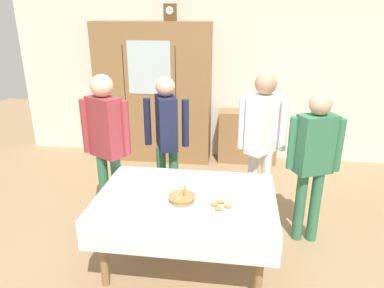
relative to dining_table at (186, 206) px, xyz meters
name	(u,v)px	position (x,y,z in m)	size (l,w,h in m)	color
ground_plane	(189,248)	(0.00, 0.24, -0.63)	(12.00, 12.00, 0.00)	#997A56
back_wall	(213,75)	(0.00, 2.89, 0.72)	(6.40, 0.10, 2.70)	silver
dining_table	(186,206)	(0.00, 0.00, 0.00)	(1.62, 1.11, 0.73)	olive
wall_cabinet	(154,94)	(-0.90, 2.59, 0.45)	(1.79, 0.46, 2.16)	olive
mantel_clock	(170,12)	(-0.61, 2.59, 1.65)	(0.18, 0.11, 0.24)	brown
bookshelf_low	(248,137)	(0.60, 2.64, -0.22)	(0.91, 0.35, 0.83)	olive
book_stack	(249,108)	(0.60, 2.64, 0.26)	(0.15, 0.22, 0.13)	#3D754C
tea_cup_near_right	(138,181)	(-0.50, 0.21, 0.12)	(0.13, 0.13, 0.06)	white
tea_cup_center	(141,208)	(-0.34, -0.28, 0.12)	(0.13, 0.13, 0.06)	silver
tea_cup_mid_left	(193,186)	(0.04, 0.18, 0.12)	(0.13, 0.13, 0.06)	white
tea_cup_far_left	(220,178)	(0.29, 0.37, 0.12)	(0.13, 0.13, 0.06)	white
bread_basket	(182,198)	(-0.02, -0.08, 0.13)	(0.24, 0.24, 0.16)	#9E7542
pastry_plate	(221,207)	(0.33, -0.15, 0.11)	(0.28, 0.28, 0.05)	white
spoon_mid_left	(241,180)	(0.50, 0.41, 0.10)	(0.12, 0.02, 0.01)	silver
spoon_mid_right	(158,195)	(-0.26, 0.00, 0.10)	(0.12, 0.02, 0.01)	silver
spoon_near_right	(260,192)	(0.67, 0.18, 0.10)	(0.12, 0.02, 0.01)	silver
person_by_cabinet	(262,134)	(0.70, 0.90, 0.42)	(0.52, 0.41, 1.72)	silver
person_beside_shelf	(314,156)	(1.19, 0.57, 0.33)	(0.52, 0.33, 1.59)	#33704C
person_near_right_end	(167,132)	(-0.37, 1.00, 0.36)	(0.52, 0.41, 1.63)	#33704C
person_behind_table_right	(106,138)	(-0.93, 0.57, 0.42)	(0.52, 0.35, 1.72)	#33704C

